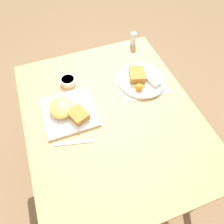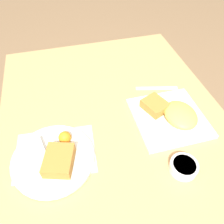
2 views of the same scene
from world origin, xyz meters
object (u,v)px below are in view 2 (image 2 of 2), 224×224
plate_oval_far (54,157)px  butter_knife (157,88)px  plate_square_near (171,115)px  sauce_ramekin (184,167)px

plate_oval_far → butter_knife: bearing=-61.8°
plate_oval_far → plate_square_near: bearing=-80.8°
sauce_ramekin → butter_knife: size_ratio=0.48×
plate_square_near → butter_knife: 0.18m
plate_square_near → sauce_ramekin: plate_square_near is taller
plate_square_near → sauce_ramekin: bearing=165.5°
plate_oval_far → butter_knife: size_ratio=1.48×
plate_square_near → butter_knife: plate_square_near is taller
sauce_ramekin → butter_knife: sauce_ramekin is taller
plate_square_near → plate_oval_far: plate_square_near is taller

